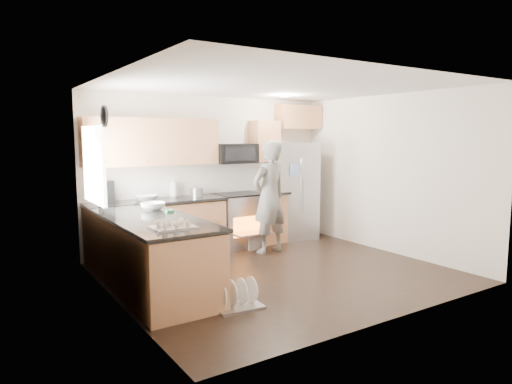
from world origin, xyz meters
TOP-DOWN VIEW (x-y plane):
  - ground at (0.00, 0.00)m, footprint 4.50×4.50m
  - room_shell at (-0.04, 0.02)m, footprint 4.54×4.04m
  - back_cabinet_run at (-0.59, 1.75)m, footprint 4.45×0.64m
  - peninsula at (-1.75, 0.25)m, footprint 0.96×2.36m
  - stove_range at (0.35, 1.69)m, footprint 0.76×0.97m
  - refrigerator at (1.50, 1.70)m, footprint 0.99×0.83m
  - person at (0.55, 1.03)m, footprint 0.74×0.55m
  - dish_rack at (-1.17, -0.81)m, footprint 0.56×0.46m

SIDE VIEW (x-z plane):
  - ground at x=0.00m, z-range 0.00..0.00m
  - dish_rack at x=-1.17m, z-range -0.08..0.25m
  - peninsula at x=-1.75m, z-range -0.05..0.98m
  - stove_range at x=0.35m, z-range -0.22..1.57m
  - refrigerator at x=1.50m, z-range 0.00..1.80m
  - person at x=0.55m, z-range 0.00..1.85m
  - back_cabinet_run at x=-0.59m, z-range -0.29..2.21m
  - room_shell at x=-0.04m, z-range 0.36..2.98m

